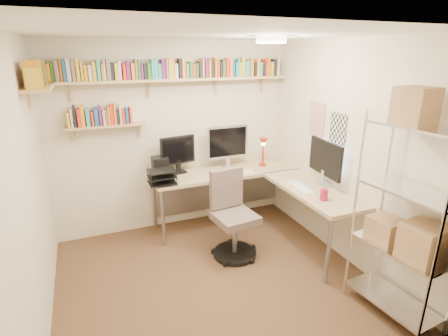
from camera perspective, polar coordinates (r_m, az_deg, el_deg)
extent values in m
plane|color=#4E3121|center=(3.98, -1.60, -17.80)|extent=(3.20, 3.20, 0.00)
cube|color=beige|center=(4.77, -8.17, 4.92)|extent=(3.20, 0.04, 2.50)
cube|color=beige|center=(3.24, -29.43, -3.93)|extent=(0.04, 3.00, 2.50)
cube|color=beige|center=(4.20, 19.12, 2.22)|extent=(0.04, 3.00, 2.50)
cube|color=beige|center=(2.17, 12.62, -12.44)|extent=(3.20, 0.04, 2.50)
cube|color=white|center=(3.21, -2.03, 21.12)|extent=(3.20, 3.00, 0.04)
cube|color=white|center=(4.54, 14.88, 7.68)|extent=(0.01, 0.30, 0.42)
cube|color=silver|center=(4.24, 18.05, 5.99)|extent=(0.01, 0.28, 0.38)
cylinder|color=#FFEAC6|center=(3.69, 7.72, 20.00)|extent=(0.30, 0.30, 0.06)
cube|color=tan|center=(4.53, -8.22, 14.09)|extent=(3.05, 0.25, 0.03)
cube|color=tan|center=(3.98, -27.98, 11.61)|extent=(0.25, 1.00, 0.03)
cube|color=tan|center=(4.49, -18.60, 6.58)|extent=(0.95, 0.20, 0.02)
cube|color=tan|center=(4.46, -23.80, 11.79)|extent=(0.03, 0.20, 0.20)
cube|color=tan|center=(4.54, -12.15, 12.99)|extent=(0.03, 0.20, 0.20)
cube|color=tan|center=(4.78, -1.21, 13.64)|extent=(0.03, 0.20, 0.20)
cube|color=tan|center=(5.08, 6.40, 13.81)|extent=(0.03, 0.20, 0.20)
cube|color=#1A5787|center=(4.40, -27.64, 13.57)|extent=(0.03, 0.12, 0.19)
cube|color=teal|center=(4.40, -27.23, 13.82)|extent=(0.02, 0.15, 0.22)
cube|color=orange|center=(4.39, -26.70, 13.71)|extent=(0.04, 0.13, 0.19)
cube|color=#286822|center=(4.39, -26.15, 13.83)|extent=(0.03, 0.12, 0.20)
cube|color=#7D645B|center=(4.39, -25.62, 14.05)|extent=(0.04, 0.14, 0.22)
cube|color=orange|center=(4.39, -25.06, 14.30)|extent=(0.03, 0.11, 0.25)
cube|color=#1A5787|center=(4.39, -24.63, 14.30)|extent=(0.03, 0.15, 0.24)
cube|color=beige|center=(4.38, -24.06, 14.39)|extent=(0.04, 0.12, 0.24)
cube|color=#7D645B|center=(4.38, -23.39, 14.43)|extent=(0.04, 0.13, 0.24)
cube|color=gold|center=(4.38, -22.79, 14.57)|extent=(0.03, 0.15, 0.25)
cube|color=gold|center=(4.39, -22.21, 14.41)|extent=(0.02, 0.14, 0.21)
cube|color=orange|center=(4.39, -21.66, 14.21)|extent=(0.04, 0.11, 0.17)
cube|color=beige|center=(4.39, -21.04, 14.28)|extent=(0.04, 0.12, 0.17)
cube|color=gold|center=(4.39, -20.47, 14.57)|extent=(0.04, 0.13, 0.21)
cube|color=teal|center=(4.39, -19.82, 14.82)|extent=(0.04, 0.12, 0.23)
cube|color=orange|center=(4.39, -19.25, 14.54)|extent=(0.02, 0.13, 0.18)
cube|color=beige|center=(4.40, -18.94, 14.85)|extent=(0.02, 0.11, 0.22)
cube|color=#7D645B|center=(4.40, -18.39, 14.96)|extent=(0.04, 0.14, 0.23)
cube|color=black|center=(4.40, -17.83, 14.78)|extent=(0.03, 0.12, 0.20)
cube|color=gold|center=(4.41, -17.23, 14.81)|extent=(0.04, 0.13, 0.19)
cube|color=beige|center=(4.41, -16.72, 15.04)|extent=(0.04, 0.12, 0.22)
cube|color=red|center=(4.42, -16.05, 14.88)|extent=(0.03, 0.14, 0.19)
cube|color=#651B60|center=(4.42, -15.44, 15.06)|extent=(0.04, 0.12, 0.21)
cube|color=orange|center=(4.43, -14.69, 15.01)|extent=(0.04, 0.12, 0.19)
cube|color=#7D645B|center=(4.43, -14.20, 15.37)|extent=(0.02, 0.13, 0.24)
cube|color=#286822|center=(4.44, -13.78, 15.35)|extent=(0.03, 0.14, 0.23)
cube|color=#651B60|center=(4.45, -13.34, 15.21)|extent=(0.03, 0.13, 0.20)
cube|color=black|center=(4.45, -12.83, 15.14)|extent=(0.03, 0.12, 0.18)
cube|color=#286822|center=(4.46, -12.21, 15.19)|extent=(0.04, 0.13, 0.19)
cube|color=teal|center=(4.47, -11.70, 15.52)|extent=(0.02, 0.14, 0.23)
cube|color=teal|center=(4.47, -11.21, 15.58)|extent=(0.04, 0.13, 0.23)
cube|color=teal|center=(4.48, -10.60, 15.27)|extent=(0.04, 0.14, 0.18)
cube|color=#651B60|center=(4.49, -9.99, 15.61)|extent=(0.04, 0.14, 0.23)
cube|color=#7D645B|center=(4.50, -9.43, 15.67)|extent=(0.03, 0.14, 0.23)
cube|color=gold|center=(4.51, -8.89, 15.76)|extent=(0.04, 0.15, 0.24)
cube|color=orange|center=(4.52, -8.42, 15.76)|extent=(0.02, 0.12, 0.24)
cube|color=beige|center=(4.53, -7.91, 15.41)|extent=(0.04, 0.11, 0.18)
cube|color=black|center=(4.55, -7.29, 15.84)|extent=(0.03, 0.12, 0.24)
cube|color=gold|center=(4.55, -6.86, 15.82)|extent=(0.02, 0.15, 0.23)
cube|color=red|center=(4.56, -6.49, 15.62)|extent=(0.03, 0.12, 0.20)
cube|color=teal|center=(4.57, -6.10, 15.51)|extent=(0.02, 0.13, 0.18)
cube|color=#286822|center=(4.58, -5.56, 15.67)|extent=(0.04, 0.14, 0.20)
cube|color=red|center=(4.60, -5.01, 15.53)|extent=(0.03, 0.11, 0.17)
cube|color=#286822|center=(4.61, -4.58, 15.58)|extent=(0.03, 0.13, 0.18)
cube|color=black|center=(4.62, -4.03, 15.71)|extent=(0.04, 0.13, 0.20)
cube|color=gold|center=(4.63, -3.58, 15.97)|extent=(0.02, 0.12, 0.24)
cube|color=#651B60|center=(4.65, -3.07, 16.02)|extent=(0.04, 0.14, 0.24)
cube|color=orange|center=(4.66, -2.50, 15.84)|extent=(0.03, 0.12, 0.21)
cube|color=black|center=(4.68, -2.06, 15.78)|extent=(0.03, 0.14, 0.20)
cube|color=orange|center=(4.69, -1.57, 16.11)|extent=(0.02, 0.13, 0.25)
cube|color=red|center=(4.70, -1.19, 15.92)|extent=(0.03, 0.14, 0.22)
cube|color=black|center=(4.72, -0.71, 15.77)|extent=(0.02, 0.14, 0.19)
cube|color=#286822|center=(4.73, -0.20, 15.96)|extent=(0.04, 0.12, 0.22)
cube|color=red|center=(4.75, 0.39, 16.07)|extent=(0.04, 0.12, 0.24)
cube|color=orange|center=(4.77, 0.87, 16.07)|extent=(0.03, 0.15, 0.24)
cube|color=#1A5787|center=(4.78, 1.32, 15.98)|extent=(0.03, 0.11, 0.22)
cube|color=teal|center=(4.80, 1.84, 15.77)|extent=(0.03, 0.14, 0.18)
cube|color=teal|center=(4.81, 2.16, 16.04)|extent=(0.02, 0.14, 0.23)
cube|color=gold|center=(4.83, 2.47, 15.78)|extent=(0.02, 0.11, 0.18)
cube|color=gold|center=(4.84, 2.93, 16.15)|extent=(0.04, 0.11, 0.25)
cube|color=teal|center=(4.86, 3.33, 15.85)|extent=(0.02, 0.14, 0.20)
cube|color=teal|center=(4.87, 3.75, 15.90)|extent=(0.04, 0.11, 0.20)
cube|color=orange|center=(4.90, 4.32, 16.03)|extent=(0.04, 0.13, 0.23)
cube|color=black|center=(4.92, 4.87, 15.79)|extent=(0.04, 0.15, 0.19)
cube|color=gold|center=(4.94, 5.36, 16.02)|extent=(0.04, 0.12, 0.23)
cube|color=teal|center=(4.96, 5.82, 15.75)|extent=(0.04, 0.13, 0.18)
cube|color=black|center=(4.98, 6.23, 15.70)|extent=(0.03, 0.14, 0.17)
cube|color=red|center=(5.00, 6.66, 15.99)|extent=(0.04, 0.15, 0.22)
cube|color=gold|center=(5.02, 7.08, 16.11)|extent=(0.02, 0.11, 0.24)
cube|color=gold|center=(5.04, 7.52, 15.77)|extent=(0.04, 0.15, 0.19)
cube|color=black|center=(5.06, 8.01, 15.97)|extent=(0.04, 0.11, 0.22)
cube|color=beige|center=(5.09, 8.53, 16.05)|extent=(0.03, 0.15, 0.24)
cube|color=gold|center=(3.54, -28.80, 12.67)|extent=(0.12, 0.03, 0.19)
cube|color=orange|center=(3.58, -28.82, 13.16)|extent=(0.15, 0.04, 0.24)
cube|color=gold|center=(3.62, -28.74, 13.13)|extent=(0.11, 0.04, 0.23)
cube|color=red|center=(3.67, -28.60, 12.75)|extent=(0.13, 0.02, 0.18)
cube|color=#286822|center=(3.71, -28.62, 13.27)|extent=(0.14, 0.04, 0.24)
cube|color=#7D645B|center=(3.76, -28.54, 13.29)|extent=(0.13, 0.04, 0.23)
cube|color=orange|center=(3.81, -28.47, 13.24)|extent=(0.12, 0.03, 0.22)
cube|color=gold|center=(3.86, -28.44, 13.47)|extent=(0.12, 0.04, 0.25)
cube|color=#651B60|center=(3.90, -28.30, 12.95)|extent=(0.12, 0.03, 0.17)
cube|color=#286822|center=(3.95, -28.25, 13.05)|extent=(0.14, 0.04, 0.18)
cube|color=#651B60|center=(3.99, -28.27, 13.60)|extent=(0.12, 0.03, 0.25)
cube|color=#651B60|center=(4.03, -28.16, 13.19)|extent=(0.12, 0.04, 0.19)
cube|color=orange|center=(4.08, -28.11, 13.29)|extent=(0.15, 0.03, 0.19)
cube|color=orange|center=(4.11, -28.12, 13.65)|extent=(0.14, 0.02, 0.24)
cube|color=#7D645B|center=(4.15, -28.02, 13.32)|extent=(0.11, 0.04, 0.19)
cube|color=#651B60|center=(4.19, -28.03, 13.71)|extent=(0.12, 0.03, 0.24)
cube|color=#286822|center=(4.24, -27.91, 13.29)|extent=(0.11, 0.04, 0.17)
cube|color=red|center=(4.29, -27.87, 13.43)|extent=(0.13, 0.04, 0.19)
cube|color=#286822|center=(4.33, -27.85, 13.55)|extent=(0.14, 0.03, 0.20)
cube|color=orange|center=(4.36, -27.79, 13.43)|extent=(0.14, 0.02, 0.18)
cube|color=gold|center=(4.47, -24.06, 7.18)|extent=(0.03, 0.14, 0.17)
cube|color=beige|center=(4.47, -23.64, 7.55)|extent=(0.02, 0.11, 0.22)
cube|color=black|center=(4.46, -23.21, 7.77)|extent=(0.03, 0.12, 0.25)
cube|color=red|center=(4.47, -22.62, 7.59)|extent=(0.03, 0.14, 0.21)
cube|color=orange|center=(4.46, -22.11, 7.88)|extent=(0.04, 0.12, 0.24)
cube|color=teal|center=(4.47, -21.36, 7.76)|extent=(0.04, 0.14, 0.21)
cube|color=red|center=(4.47, -20.73, 7.59)|extent=(0.03, 0.15, 0.17)
cube|color=#1A5787|center=(4.47, -20.17, 7.88)|extent=(0.04, 0.14, 0.21)
cube|color=#651B60|center=(4.47, -19.58, 8.12)|extent=(0.03, 0.12, 0.24)
cube|color=beige|center=(4.47, -19.04, 7.81)|extent=(0.02, 0.13, 0.18)
cube|color=#7D645B|center=(4.48, -18.68, 7.93)|extent=(0.02, 0.12, 0.19)
cube|color=orange|center=(4.47, -18.34, 8.16)|extent=(0.02, 0.14, 0.22)
cube|color=red|center=(4.48, -17.87, 8.33)|extent=(0.04, 0.12, 0.24)
cube|color=orange|center=(4.48, -17.43, 8.45)|extent=(0.02, 0.15, 0.25)
cube|color=black|center=(4.49, -16.99, 8.03)|extent=(0.03, 0.11, 0.18)
cube|color=beige|center=(4.48, -16.60, 8.44)|extent=(0.02, 0.13, 0.23)
cube|color=red|center=(4.49, -16.12, 8.16)|extent=(0.03, 0.12, 0.18)
cube|color=#1A5787|center=(4.50, -15.62, 8.27)|extent=(0.03, 0.13, 0.19)
cube|color=red|center=(4.50, -15.09, 8.35)|extent=(0.02, 0.12, 0.19)
cube|color=tan|center=(4.81, 0.56, -0.56)|extent=(2.07, 0.65, 0.04)
cube|color=tan|center=(4.32, 14.63, -3.43)|extent=(0.65, 1.42, 0.04)
cylinder|color=gray|center=(4.45, -9.91, -8.11)|extent=(0.04, 0.04, 0.76)
cylinder|color=gray|center=(4.94, -11.33, -5.44)|extent=(0.04, 0.04, 0.76)
cylinder|color=gray|center=(5.60, 8.76, -2.38)|extent=(0.04, 0.04, 0.76)
cylinder|color=gray|center=(3.88, 16.67, -12.89)|extent=(0.04, 0.04, 0.76)
cylinder|color=gray|center=(4.22, 22.59, -10.94)|extent=(0.04, 0.04, 0.76)
cube|color=gray|center=(5.17, -0.67, -3.27)|extent=(1.96, 0.02, 0.60)
cube|color=silver|center=(4.83, 0.57, 4.28)|extent=(0.60, 0.03, 0.46)
cube|color=black|center=(4.81, 0.67, 4.22)|extent=(0.54, 0.00, 0.40)
cube|color=black|center=(4.62, -7.57, 2.90)|extent=(0.48, 0.03, 0.37)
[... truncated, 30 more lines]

